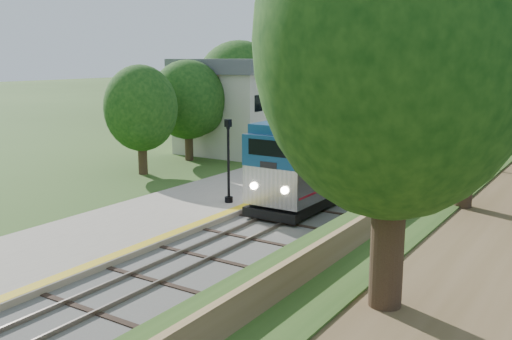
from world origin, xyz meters
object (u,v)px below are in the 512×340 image
Objects in this scene: lamppost_far at (228,166)px; signal_farside at (434,137)px; signal_gantry at (495,89)px; station_building at (230,106)px.

signal_farside is (9.66, 4.39, 1.79)m from lamppost_far.
station_building is at bearing -123.38° from signal_gantry.
lamppost_far is (-5.93, -39.96, -2.41)m from signal_gantry.
station_building reaches higher than signal_gantry.
lamppost_far is at bearing -155.54° from signal_farside.
signal_gantry is at bearing 56.62° from station_building.
station_building is 1.89× the size of lamppost_far.
station_building reaches higher than lamppost_far.
lamppost_far is at bearing -54.85° from station_building.
station_building is 1.02× the size of signal_gantry.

